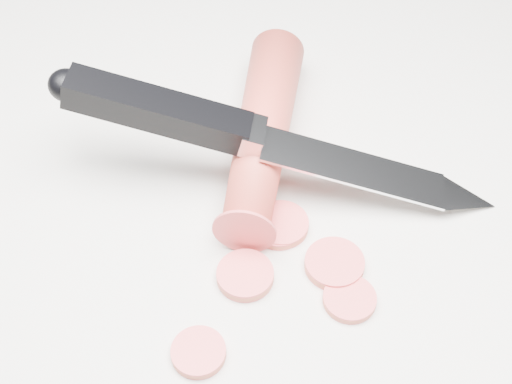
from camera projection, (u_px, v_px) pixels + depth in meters
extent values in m
plane|color=beige|center=(251.00, 187.00, 0.49)|extent=(2.40, 2.40, 0.00)
cylinder|color=red|center=(263.00, 131.00, 0.49)|extent=(0.11, 0.18, 0.04)
cylinder|color=#DF4346|center=(198.00, 352.00, 0.41)|extent=(0.03, 0.03, 0.01)
cylinder|color=#DF4346|center=(334.00, 264.00, 0.44)|extent=(0.04, 0.04, 0.01)
cylinder|color=#DF4346|center=(245.00, 275.00, 0.44)|extent=(0.04, 0.04, 0.01)
cylinder|color=#DF4346|center=(350.00, 299.00, 0.43)|extent=(0.03, 0.03, 0.01)
cylinder|color=#DF4346|center=(279.00, 228.00, 0.46)|extent=(0.03, 0.03, 0.01)
cylinder|color=#DF4346|center=(281.00, 224.00, 0.46)|extent=(0.04, 0.04, 0.01)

